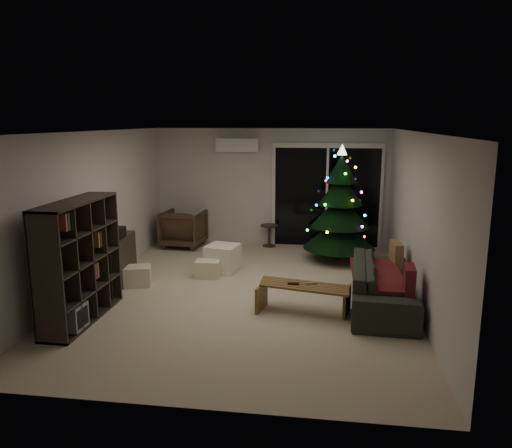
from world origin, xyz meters
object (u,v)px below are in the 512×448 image
at_px(bookshelf, 65,261).
at_px(coffee_table, 304,298).
at_px(sofa, 383,285).
at_px(armchair, 183,229).
at_px(christmas_tree, 340,204).
at_px(media_cabinet, 110,263).

height_order(bookshelf, coffee_table, bookshelf).
xyz_separation_m(bookshelf, sofa, (4.30, 1.09, -0.49)).
distance_m(armchair, christmas_tree, 3.41).
bearing_deg(media_cabinet, christmas_tree, 24.35).
height_order(media_cabinet, sofa, media_cabinet).
bearing_deg(media_cabinet, armchair, 76.06).
bearing_deg(christmas_tree, sofa, -75.88).
xyz_separation_m(media_cabinet, armchair, (0.43, 2.72, -0.01)).
relative_size(sofa, christmas_tree, 1.01).
relative_size(sofa, coffee_table, 1.77).
height_order(sofa, coffee_table, sofa).
bearing_deg(armchair, media_cabinet, 85.89).
height_order(bookshelf, sofa, bookshelf).
bearing_deg(armchair, coffee_table, 133.88).
bearing_deg(sofa, bookshelf, 107.56).
bearing_deg(bookshelf, media_cabinet, 75.09).
height_order(armchair, coffee_table, armchair).
distance_m(bookshelf, media_cabinet, 1.43).
bearing_deg(armchair, christmas_tree, 173.87).
bearing_deg(media_cabinet, bookshelf, -94.86).
bearing_deg(coffee_table, armchair, 141.09).
height_order(bookshelf, armchair, bookshelf).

